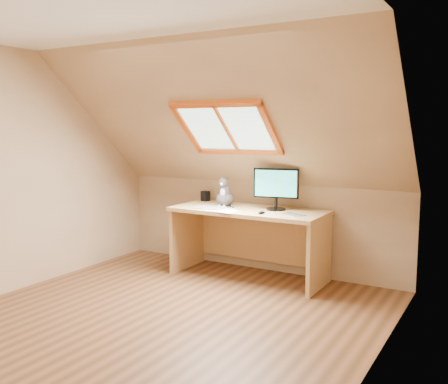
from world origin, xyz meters
The scene contains 10 objects.
ground centered at (0.00, 0.00, 0.00)m, with size 3.50×3.50×0.00m, color brown.
room_shell centered at (0.00, -0.09, 1.43)m, with size 3.52×3.52×2.41m.
desk centered at (0.08, 1.45, 0.53)m, with size 1.66×0.73×0.76m.
monitor centered at (0.36, 1.45, 1.01)m, with size 0.47×0.20×0.44m.
cat centered at (-0.24, 1.40, 0.88)m, with size 0.21×0.24×0.34m.
desk_speaker centered at (-0.63, 1.63, 0.82)m, with size 0.08×0.08×0.12m, color black.
graphics_tablet centered at (-0.29, 1.20, 0.77)m, with size 0.31×0.22×0.01m, color #B2B2B7.
mouse centered at (0.34, 1.15, 0.77)m, with size 0.05×0.09×0.03m, color black.
papers centered at (-0.09, 1.12, 0.76)m, with size 0.33×0.27×0.00m.
cables centered at (0.54, 1.26, 0.76)m, with size 0.51×0.26×0.01m.
Camera 1 is at (2.50, -3.33, 1.62)m, focal length 40.00 mm.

